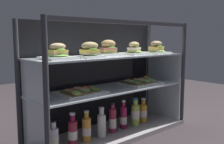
# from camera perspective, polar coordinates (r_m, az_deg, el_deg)

# --- Properties ---
(ground_plane) EXTENTS (6.00, 6.00, 0.02)m
(ground_plane) POSITION_cam_1_polar(r_m,az_deg,el_deg) (2.21, -0.00, -13.87)
(ground_plane) COLOR #322B2E
(ground_plane) RESTS_ON ground
(case_base_deck) EXTENTS (1.39, 0.45, 0.04)m
(case_base_deck) POSITION_cam_1_polar(r_m,az_deg,el_deg) (2.20, -0.00, -13.15)
(case_base_deck) COLOR #A29DA0
(case_base_deck) RESTS_ON ground
(case_frame) EXTENTS (1.39, 0.45, 0.92)m
(case_frame) POSITION_cam_1_polar(r_m,az_deg,el_deg) (2.17, -2.16, -0.21)
(case_frame) COLOR #333338
(case_frame) RESTS_ON ground
(riser_lower_tier) EXTENTS (1.32, 0.38, 0.34)m
(riser_lower_tier) POSITION_cam_1_polar(r_m,az_deg,el_deg) (2.14, -0.00, -8.35)
(riser_lower_tier) COLOR silver
(riser_lower_tier) RESTS_ON case_base_deck
(shelf_lower_glass) EXTENTS (1.34, 0.39, 0.01)m
(shelf_lower_glass) POSITION_cam_1_polar(r_m,az_deg,el_deg) (2.10, -0.00, -3.67)
(shelf_lower_glass) COLOR silver
(shelf_lower_glass) RESTS_ON riser_lower_tier
(riser_upper_tier) EXTENTS (1.32, 0.38, 0.25)m
(riser_upper_tier) POSITION_cam_1_polar(r_m,az_deg,el_deg) (2.08, -0.00, -0.16)
(riser_upper_tier) COLOR silver
(riser_upper_tier) RESTS_ON shelf_lower_glass
(shelf_upper_glass) EXTENTS (1.34, 0.39, 0.01)m
(shelf_upper_glass) POSITION_cam_1_polar(r_m,az_deg,el_deg) (2.06, -0.00, 3.42)
(shelf_upper_glass) COLOR silver
(shelf_upper_glass) RESTS_ON riser_upper_tier
(plated_roll_sandwich_far_left) EXTENTS (0.20, 0.20, 0.11)m
(plated_roll_sandwich_far_left) POSITION_cam_1_polar(r_m,az_deg,el_deg) (1.76, -11.71, 3.96)
(plated_roll_sandwich_far_left) COLOR white
(plated_roll_sandwich_far_left) RESTS_ON shelf_upper_glass
(plated_roll_sandwich_left_of_center) EXTENTS (0.17, 0.17, 0.11)m
(plated_roll_sandwich_left_of_center) POSITION_cam_1_polar(r_m,az_deg,el_deg) (1.89, -4.83, 4.63)
(plated_roll_sandwich_left_of_center) COLOR white
(plated_roll_sandwich_left_of_center) RESTS_ON shelf_upper_glass
(plated_roll_sandwich_mid_left) EXTENTS (0.18, 0.18, 0.12)m
(plated_roll_sandwich_mid_left) POSITION_cam_1_polar(r_m,az_deg,el_deg) (2.10, -0.78, 4.98)
(plated_roll_sandwich_mid_left) COLOR white
(plated_roll_sandwich_mid_left) RESTS_ON shelf_upper_glass
(plated_roll_sandwich_near_left_corner) EXTENTS (0.19, 0.19, 0.11)m
(plated_roll_sandwich_near_left_corner) POSITION_cam_1_polar(r_m,az_deg,el_deg) (2.23, 4.85, 4.89)
(plated_roll_sandwich_near_left_corner) COLOR white
(plated_roll_sandwich_near_left_corner) RESTS_ON shelf_upper_glass
(plated_roll_sandwich_right_of_center) EXTENTS (0.20, 0.20, 0.11)m
(plated_roll_sandwich_right_of_center) POSITION_cam_1_polar(r_m,az_deg,el_deg) (2.39, 9.64, 5.01)
(plated_roll_sandwich_right_of_center) COLOR white
(plated_roll_sandwich_right_of_center) RESTS_ON shelf_upper_glass
(open_sandwich_tray_mid_left) EXTENTS (0.34, 0.26, 0.06)m
(open_sandwich_tray_mid_left) POSITION_cam_1_polar(r_m,az_deg,el_deg) (1.89, -6.86, -4.24)
(open_sandwich_tray_mid_left) COLOR white
(open_sandwich_tray_mid_left) RESTS_ON shelf_lower_glass
(open_sandwich_tray_far_right) EXTENTS (0.34, 0.26, 0.06)m
(open_sandwich_tray_far_right) POSITION_cam_1_polar(r_m,az_deg,el_deg) (2.30, 6.19, -2.14)
(open_sandwich_tray_far_right) COLOR white
(open_sandwich_tray_far_right) RESTS_ON shelf_lower_glass
(juice_bottle_front_right_end) EXTENTS (0.06, 0.06, 0.21)m
(juice_bottle_front_right_end) POSITION_cam_1_polar(r_m,az_deg,el_deg) (1.85, -12.54, -13.98)
(juice_bottle_front_right_end) COLOR white
(juice_bottle_front_right_end) RESTS_ON case_base_deck
(juice_bottle_front_left_end) EXTENTS (0.07, 0.07, 0.24)m
(juice_bottle_front_left_end) POSITION_cam_1_polar(r_m,az_deg,el_deg) (1.90, -8.58, -12.94)
(juice_bottle_front_left_end) COLOR maroon
(juice_bottle_front_left_end) RESTS_ON case_base_deck
(juice_bottle_front_second) EXTENTS (0.07, 0.07, 0.23)m
(juice_bottle_front_second) POSITION_cam_1_polar(r_m,az_deg,el_deg) (1.97, -5.57, -12.30)
(juice_bottle_front_second) COLOR gold
(juice_bottle_front_second) RESTS_ON case_base_deck
(juice_bottle_front_middle) EXTENTS (0.07, 0.07, 0.23)m
(juice_bottle_front_middle) POSITION_cam_1_polar(r_m,az_deg,el_deg) (2.05, -2.29, -11.51)
(juice_bottle_front_middle) COLOR white
(juice_bottle_front_middle) RESTS_ON case_base_deck
(juice_bottle_near_post) EXTENTS (0.06, 0.06, 0.24)m
(juice_bottle_near_post) POSITION_cam_1_polar(r_m,az_deg,el_deg) (2.13, 0.13, -10.52)
(juice_bottle_near_post) COLOR #A12440
(juice_bottle_near_post) RESTS_ON case_base_deck
(juice_bottle_back_left) EXTENTS (0.06, 0.06, 0.24)m
(juice_bottle_back_left) POSITION_cam_1_polar(r_m,az_deg,el_deg) (2.23, 2.49, -9.89)
(juice_bottle_back_left) COLOR #931C47
(juice_bottle_back_left) RESTS_ON case_base_deck
(juice_bottle_tucked_behind) EXTENTS (0.07, 0.07, 0.24)m
(juice_bottle_tucked_behind) POSITION_cam_1_polar(r_m,az_deg,el_deg) (2.30, 5.13, -9.10)
(juice_bottle_tucked_behind) COLOR #B4CE51
(juice_bottle_tucked_behind) RESTS_ON case_base_deck
(juice_bottle_back_right) EXTENTS (0.07, 0.07, 0.22)m
(juice_bottle_back_right) POSITION_cam_1_polar(r_m,az_deg,el_deg) (2.40, 6.80, -8.79)
(juice_bottle_back_right) COLOR gold
(juice_bottle_back_right) RESTS_ON case_base_deck
(orange_fruit_beside_bottles) EXTENTS (0.08, 0.08, 0.08)m
(orange_fruit_beside_bottles) POSITION_cam_1_polar(r_m,az_deg,el_deg) (2.53, 6.35, -8.98)
(orange_fruit_beside_bottles) COLOR orange
(orange_fruit_beside_bottles) RESTS_ON case_base_deck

